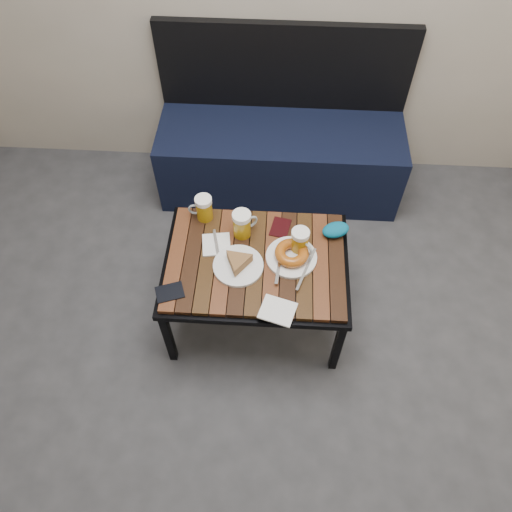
# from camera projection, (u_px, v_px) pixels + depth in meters

# --- Properties ---
(ground) EXTENTS (4.00, 4.00, 0.00)m
(ground) POSITION_uv_depth(u_px,v_px,m) (285.00, 481.00, 2.14)
(ground) COLOR #2D2D30
(ground) RESTS_ON ground
(room_shell) EXTENTS (4.00, 4.00, 4.00)m
(room_shell) POSITION_uv_depth(u_px,v_px,m) (332.00, 28.00, 1.02)
(room_shell) COLOR gray
(room_shell) RESTS_ON ground
(bench) EXTENTS (1.40, 0.50, 0.95)m
(bench) POSITION_uv_depth(u_px,v_px,m) (280.00, 152.00, 2.96)
(bench) COLOR black
(bench) RESTS_ON ground
(cafe_table) EXTENTS (0.84, 0.62, 0.47)m
(cafe_table) POSITION_uv_depth(u_px,v_px,m) (256.00, 265.00, 2.28)
(cafe_table) COLOR black
(cafe_table) RESTS_ON ground
(beer_mug_left) EXTENTS (0.12, 0.08, 0.13)m
(beer_mug_left) POSITION_uv_depth(u_px,v_px,m) (204.00, 208.00, 2.34)
(beer_mug_left) COLOR #AB7E0D
(beer_mug_left) RESTS_ON cafe_table
(beer_mug_centre) EXTENTS (0.13, 0.11, 0.14)m
(beer_mug_centre) POSITION_uv_depth(u_px,v_px,m) (242.00, 224.00, 2.28)
(beer_mug_centre) COLOR #AB7E0D
(beer_mug_centre) RESTS_ON cafe_table
(beer_mug_right) EXTENTS (0.11, 0.11, 0.13)m
(beer_mug_right) POSITION_uv_depth(u_px,v_px,m) (300.00, 241.00, 2.22)
(beer_mug_right) COLOR #AB7E0D
(beer_mug_right) RESTS_ON cafe_table
(plate_pie) EXTENTS (0.23, 0.23, 0.06)m
(plate_pie) POSITION_uv_depth(u_px,v_px,m) (238.00, 263.00, 2.20)
(plate_pie) COLOR white
(plate_pie) RESTS_ON cafe_table
(plate_bagel) EXTENTS (0.23, 0.30, 0.06)m
(plate_bagel) POSITION_uv_depth(u_px,v_px,m) (292.00, 255.00, 2.23)
(plate_bagel) COLOR white
(plate_bagel) RESTS_ON cafe_table
(napkin_left) EXTENTS (0.14, 0.17, 0.01)m
(napkin_left) POSITION_uv_depth(u_px,v_px,m) (216.00, 244.00, 2.29)
(napkin_left) COLOR white
(napkin_left) RESTS_ON cafe_table
(napkin_right) EXTENTS (0.17, 0.16, 0.01)m
(napkin_right) POSITION_uv_depth(u_px,v_px,m) (278.00, 311.00, 2.09)
(napkin_right) COLOR white
(napkin_right) RESTS_ON cafe_table
(passport_navy) EXTENTS (0.14, 0.12, 0.01)m
(passport_navy) POSITION_uv_depth(u_px,v_px,m) (170.00, 292.00, 2.14)
(passport_navy) COLOR black
(passport_navy) RESTS_ON cafe_table
(passport_burgundy) EXTENTS (0.11, 0.13, 0.01)m
(passport_burgundy) POSITION_uv_depth(u_px,v_px,m) (280.00, 227.00, 2.35)
(passport_burgundy) COLOR black
(passport_burgundy) RESTS_ON cafe_table
(knit_pouch) EXTENTS (0.15, 0.13, 0.06)m
(knit_pouch) POSITION_uv_depth(u_px,v_px,m) (336.00, 230.00, 2.31)
(knit_pouch) COLOR #055589
(knit_pouch) RESTS_ON cafe_table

